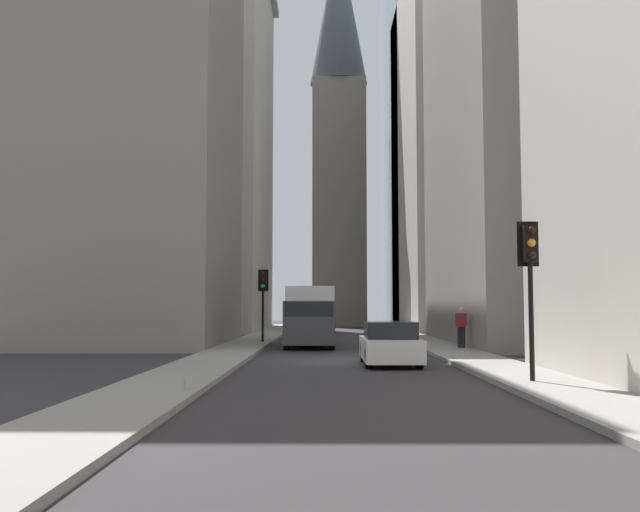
{
  "coord_description": "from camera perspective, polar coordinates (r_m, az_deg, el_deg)",
  "views": [
    {
      "loc": [
        -24.75,
        0.75,
        1.91
      ],
      "look_at": [
        15.59,
        0.98,
        4.83
      ],
      "focal_mm": 39.19,
      "sensor_mm": 36.0,
      "label": 1
    }
  ],
  "objects": [
    {
      "name": "discarded_bottle",
      "position": [
        15.22,
        -11.04,
        -10.33
      ],
      "size": [
        0.07,
        0.07,
        0.27
      ],
      "color": "#999EA3",
      "rests_on": "sidewalk_right"
    },
    {
      "name": "traffic_light_foreground",
      "position": [
        17.57,
        16.78,
        -0.53
      ],
      "size": [
        0.43,
        0.52,
        3.84
      ],
      "color": "black",
      "rests_on": "sidewalk_left"
    },
    {
      "name": "sidewalk_left",
      "position": [
        25.36,
        12.41,
        -8.2
      ],
      "size": [
        90.0,
        2.2,
        0.14
      ],
      "primitive_type": "cube",
      "color": "gray",
      "rests_on": "ground_plane"
    },
    {
      "name": "ground_plane",
      "position": [
        24.83,
        2.09,
        -8.55
      ],
      "size": [
        135.0,
        135.0,
        0.0
      ],
      "primitive_type": "plane",
      "color": "#302D30"
    },
    {
      "name": "church_spire",
      "position": [
        71.2,
        1.54,
        11.37
      ],
      "size": [
        5.72,
        5.72,
        40.02
      ],
      "color": "gray",
      "rests_on": "ground_plane"
    },
    {
      "name": "sedan_white",
      "position": [
        23.05,
        5.73,
        -7.22
      ],
      "size": [
        4.3,
        1.78,
        1.42
      ],
      "color": "silver",
      "rests_on": "ground_plane"
    },
    {
      "name": "building_right_midfar",
      "position": [
        37.67,
        -15.21,
        12.63
      ],
      "size": [
        12.56,
        10.5,
        25.35
      ],
      "color": "gray",
      "rests_on": "ground_plane"
    },
    {
      "name": "delivery_truck",
      "position": [
        33.17,
        -0.8,
        -4.91
      ],
      "size": [
        6.46,
        2.25,
        2.84
      ],
      "color": "silver",
      "rests_on": "ground_plane"
    },
    {
      "name": "traffic_light_midblock",
      "position": [
        35.34,
        -4.68,
        -2.67
      ],
      "size": [
        0.43,
        0.52,
        3.64
      ],
      "color": "black",
      "rests_on": "sidewalk_right"
    },
    {
      "name": "building_left_midfar",
      "position": [
        39.04,
        17.7,
        13.45
      ],
      "size": [
        16.23,
        10.5,
        27.13
      ],
      "color": "gray",
      "rests_on": "ground_plane"
    },
    {
      "name": "sidewalk_right",
      "position": [
        25.1,
        -8.35,
        -8.3
      ],
      "size": [
        90.0,
        2.2,
        0.14
      ],
      "primitive_type": "cube",
      "color": "gray",
      "rests_on": "ground_plane"
    },
    {
      "name": "building_right_far",
      "position": [
        59.06,
        -9.42,
        9.96
      ],
      "size": [
        18.2,
        10.5,
        32.45
      ],
      "color": "#B7B2A5",
      "rests_on": "ground_plane"
    },
    {
      "name": "building_left_far",
      "position": [
        58.4,
        11.64,
        7.99
      ],
      "size": [
        17.69,
        10.0,
        28.17
      ],
      "color": "beige",
      "rests_on": "ground_plane"
    },
    {
      "name": "pedestrian",
      "position": [
        30.68,
        11.45,
        -5.59
      ],
      "size": [
        0.26,
        0.44,
        1.74
      ],
      "color": "black",
      "rests_on": "sidewalk_left"
    }
  ]
}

